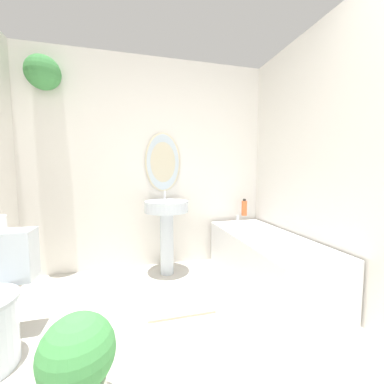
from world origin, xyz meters
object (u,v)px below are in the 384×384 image
(bathtub, at_px, (266,259))
(potted_plant, at_px, (78,362))
(shampoo_bottle, at_px, (244,208))
(pedestal_sink, at_px, (167,219))

(bathtub, distance_m, potted_plant, 1.75)
(shampoo_bottle, distance_m, potted_plant, 2.24)
(shampoo_bottle, bearing_deg, potted_plant, -136.07)
(pedestal_sink, xyz_separation_m, potted_plant, (-0.61, -1.41, -0.33))
(shampoo_bottle, relative_size, potted_plant, 0.43)
(pedestal_sink, bearing_deg, potted_plant, -113.41)
(pedestal_sink, relative_size, bathtub, 0.61)
(pedestal_sink, bearing_deg, bathtub, -29.92)
(potted_plant, bearing_deg, bathtub, 30.69)
(pedestal_sink, distance_m, potted_plant, 1.57)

